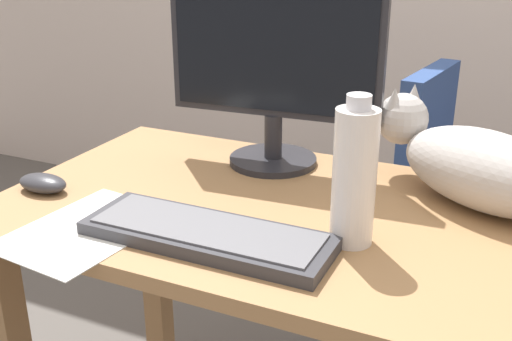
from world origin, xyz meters
TOP-DOWN VIEW (x-y plane):
  - desk at (0.00, 0.00)m, footprint 1.30×0.65m
  - office_chair at (0.18, 0.74)m, footprint 0.48×0.48m
  - monitor at (-0.21, 0.21)m, footprint 0.48×0.20m
  - keyboard at (-0.16, -0.18)m, footprint 0.44×0.15m
  - cat at (0.23, 0.18)m, footprint 0.54×0.35m
  - computer_mouse at (-0.57, -0.13)m, footprint 0.11×0.06m
  - paper_sheet at (-0.38, -0.23)m, footprint 0.24×0.32m
  - water_bottle at (0.06, -0.08)m, footprint 0.07×0.07m

SIDE VIEW (x-z plane):
  - office_chair at x=0.18m, z-range -0.07..0.82m
  - desk at x=0.00m, z-range 0.25..1.01m
  - paper_sheet at x=-0.38m, z-range 0.75..0.76m
  - keyboard at x=-0.16m, z-range 0.75..0.78m
  - computer_mouse at x=-0.57m, z-range 0.75..0.79m
  - cat at x=0.23m, z-range 0.74..0.93m
  - water_bottle at x=0.06m, z-range 0.75..1.00m
  - monitor at x=-0.21m, z-range 0.77..1.19m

